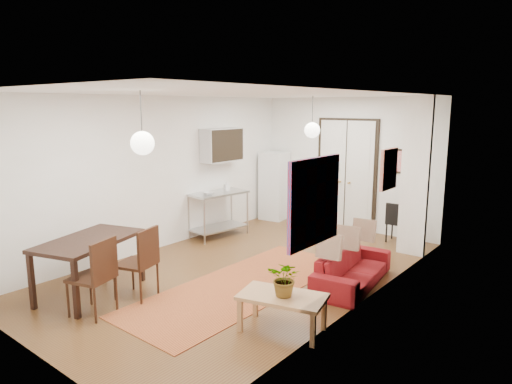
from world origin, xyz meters
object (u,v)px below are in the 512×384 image
Objects in this scene: dining_chair_near at (141,255)px; fridge at (274,186)px; coffee_table at (282,300)px; dining_table at (89,245)px; dining_chair_far at (98,268)px; kitchen_counter at (219,208)px; sofa at (353,268)px; black_side_chair at (399,218)px.

fridge is at bearing 177.13° from dining_chair_near.
fridge is (-3.46, 4.48, 0.41)m from coffee_table.
dining_chair_far is (0.60, -0.24, -0.14)m from dining_table.
coffee_table is 4.29m from kitchen_counter.
kitchen_counter is 0.77× the size of dining_table.
sofa is 3.70m from dining_chair_far.
dining_chair_near is 5.28m from black_side_chair.
dining_chair_far reaches higher than coffee_table.
coffee_table is at bearing -28.17° from kitchen_counter.
black_side_chair is at bearing 144.71° from dining_chair_far.
dining_chair_far is (1.24, -5.57, -0.21)m from fridge.
dining_table is at bearing -163.28° from coffee_table.
kitchen_counter is 1.26× the size of dining_chair_near.
black_side_chair is at bearing 65.62° from dining_table.
dining_chair_near is (-2.21, -0.39, 0.20)m from coffee_table.
kitchen_counter reaches higher than sofa.
sofa is at bearing 44.08° from dining_table.
dining_table is at bearing -69.96° from dining_chair_near.
sofa is 4.36m from fridge.
dining_chair_near is 1.00× the size of dining_chair_far.
sofa is 2.20× the size of black_side_chair.
kitchen_counter is 1.97m from fridge.
dining_table is 2.09× the size of black_side_chair.
dining_chair_far reaches higher than black_side_chair.
black_side_chair is (1.85, 5.65, -0.13)m from dining_chair_far.
fridge reaches higher than sofa.
black_side_chair is at bearing -0.37° from sofa.
dining_chair_far is at bearing -85.44° from fridge.
sofa is 1.37× the size of kitchen_counter.
fridge is at bearing 127.64° from coffee_table.
fridge reaches higher than coffee_table.
dining_table reaches higher than sofa.
kitchen_counter is at bearing -178.22° from dining_chair_far.
dining_chair_near is 1.27× the size of black_side_chair.
kitchen_counter is at bearing 31.85° from black_side_chair.
black_side_chair is (3.09, 0.07, -0.34)m from fridge.
fridge is at bearing -0.07° from black_side_chair.
kitchen_counter is at bearing -98.00° from fridge.
sofa is at bearing 96.03° from black_side_chair.
fridge is 5.71m from dining_chair_far.
coffee_table is at bearing 99.04° from dining_chair_far.
sofa is 1.73× the size of dining_chair_near.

